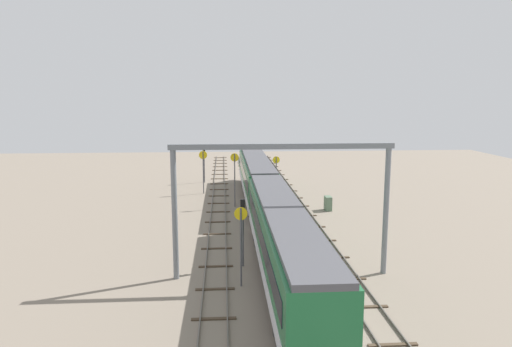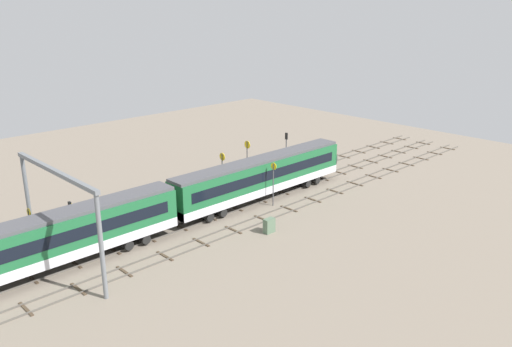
{
  "view_description": "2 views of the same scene",
  "coord_description": "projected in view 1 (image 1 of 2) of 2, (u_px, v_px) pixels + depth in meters",
  "views": [
    {
      "loc": [
        -48.7,
        3.66,
        11.71
      ],
      "look_at": [
        6.45,
        -0.19,
        2.58
      ],
      "focal_mm": 32.93,
      "sensor_mm": 36.0,
      "label": 1
    },
    {
      "loc": [
        -35.49,
        -39.96,
        21.22
      ],
      "look_at": [
        4.39,
        1.25,
        2.77
      ],
      "focal_mm": 36.54,
      "sensor_mm": 36.0,
      "label": 2
    }
  ],
  "objects": [
    {
      "name": "ground_plane",
      "position": [
        258.0,
        207.0,
        50.09
      ],
      "size": [
        101.66,
        101.66,
        0.0
      ],
      "primitive_type": "plane",
      "color": "gray"
    },
    {
      "name": "track_near_foreground",
      "position": [
        298.0,
        206.0,
        50.38
      ],
      "size": [
        85.66,
        2.4,
        0.16
      ],
      "color": "#59544C",
      "rests_on": "ground"
    },
    {
      "name": "track_with_train",
      "position": [
        258.0,
        206.0,
        50.08
      ],
      "size": [
        85.66,
        2.4,
        0.16
      ],
      "color": "#59544C",
      "rests_on": "ground"
    },
    {
      "name": "track_middle",
      "position": [
        218.0,
        207.0,
        49.79
      ],
      "size": [
        85.66,
        2.4,
        0.16
      ],
      "color": "#59544C",
      "rests_on": "ground"
    },
    {
      "name": "train",
      "position": [
        265.0,
        198.0,
        42.01
      ],
      "size": [
        50.4,
        3.24,
        4.8
      ],
      "color": "#1E6638",
      "rests_on": "ground"
    },
    {
      "name": "overhead_gantry",
      "position": [
        282.0,
        182.0,
        29.94
      ],
      "size": [
        0.4,
        14.34,
        8.76
      ],
      "color": "slate",
      "rests_on": "ground"
    },
    {
      "name": "speed_sign_near_foreground",
      "position": [
        241.0,
        237.0,
        28.77
      ],
      "size": [
        0.14,
        0.81,
        5.04
      ],
      "color": "#4C4C51",
      "rests_on": "ground"
    },
    {
      "name": "speed_sign_mid_trackside",
      "position": [
        235.0,
        173.0,
        49.69
      ],
      "size": [
        0.14,
        0.88,
        5.77
      ],
      "color": "#4C4C51",
      "rests_on": "ground"
    },
    {
      "name": "speed_sign_far_trackside",
      "position": [
        203.0,
        166.0,
        56.56
      ],
      "size": [
        0.14,
        0.98,
        5.21
      ],
      "color": "#4C4C51",
      "rests_on": "ground"
    },
    {
      "name": "speed_sign_distant_end",
      "position": [
        276.0,
        172.0,
        53.3
      ],
      "size": [
        0.14,
        0.8,
        4.98
      ],
      "color": "#4C4C51",
      "rests_on": "ground"
    },
    {
      "name": "signal_light_trackside_approach",
      "position": [
        243.0,
        223.0,
        32.25
      ],
      "size": [
        0.31,
        0.32,
        4.77
      ],
      "color": "#4C4C51",
      "rests_on": "ground"
    },
    {
      "name": "signal_light_trackside_departure",
      "position": [
        204.0,
        159.0,
        63.91
      ],
      "size": [
        0.31,
        0.32,
        4.98
      ],
      "color": "#4C4C51",
      "rests_on": "ground"
    },
    {
      "name": "relay_cabinet",
      "position": [
        328.0,
        203.0,
        48.6
      ],
      "size": [
        1.16,
        0.64,
        1.46
      ],
      "color": "#597259",
      "rests_on": "ground"
    }
  ]
}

